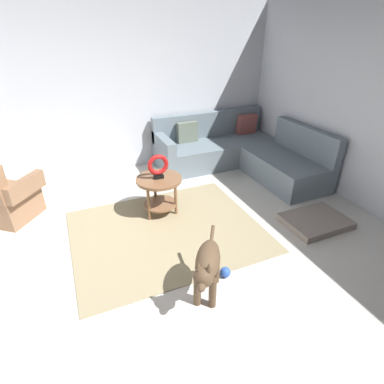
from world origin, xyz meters
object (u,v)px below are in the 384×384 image
side_table (159,186)px  dog_toy_ball (225,272)px  dog_bed_mat (315,221)px  dog (207,265)px  sectional_couch (239,153)px  torus_sculpture (158,166)px  armchair (4,198)px

side_table → dog_toy_ball: size_ratio=5.46×
side_table → dog_bed_mat: size_ratio=0.75×
dog_bed_mat → dog_toy_ball: (-1.54, -0.37, 0.01)m
dog_bed_mat → dog: (-1.83, -0.51, 0.33)m
dog_bed_mat → dog: dog is taller
sectional_couch → torus_sculpture: bearing=-153.5°
sectional_couch → armchair: same height
sectional_couch → side_table: sectional_couch is taller
sectional_couch → side_table: 1.99m
dog_bed_mat → torus_sculpture: bearing=149.1°
dog_bed_mat → dog_toy_ball: bearing=-166.7°
torus_sculpture → dog_toy_ball: (0.23, -1.42, -0.66)m
side_table → torus_sculpture: bearing=0.0°
armchair → dog: size_ratio=1.36×
sectional_couch → torus_sculpture: 2.03m
side_table → dog_bed_mat: (1.77, -1.06, -0.37)m
dog_toy_ball → dog: bearing=-152.6°
armchair → torus_sculpture: size_ratio=3.07×
dog → side_table: bearing=-58.6°
dog_bed_mat → dog_toy_ball: 1.58m
side_table → dog: bearing=-92.2°
sectional_couch → side_table: (-1.77, -0.88, 0.13)m
sectional_couch → dog_bed_mat: sectional_couch is taller
armchair → dog_toy_ball: size_ratio=9.10×
dog_toy_ball → torus_sculpture: bearing=99.1°
armchair → dog_bed_mat: bearing=13.0°
sectional_couch → dog: size_ratio=3.06×
armchair → side_table: (1.90, -0.67, 0.09)m
armchair → dog_toy_ball: bearing=-6.3°
torus_sculpture → dog_bed_mat: (1.77, -1.06, -0.67)m
side_table → dog_bed_mat: 2.09m
side_table → dog_bed_mat: side_table is taller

